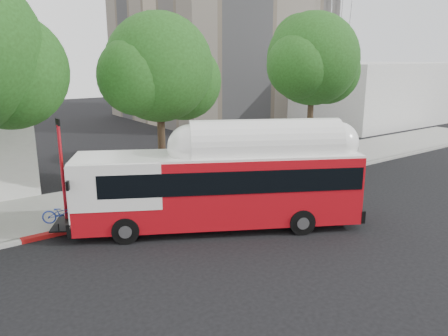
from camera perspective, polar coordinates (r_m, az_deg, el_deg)
The scene contains 9 objects.
ground at distance 17.61m, azimuth 4.45°, elevation -7.69°, with size 120.00×120.00×0.00m, color black.
sidewalk at distance 22.63m, azimuth -6.29°, elevation -2.50°, with size 60.00×5.00×0.15m, color gray.
curb_strip at distance 20.51m, azimuth -2.65°, elevation -4.21°, with size 60.00×0.30×0.15m, color gray.
red_curb_segment at distance 19.12m, azimuth -10.20°, elevation -5.82°, with size 10.00×0.32×0.16m, color maroon.
street_tree_mid at distance 21.01m, azimuth -7.55°, elevation 12.34°, with size 5.75×5.00×8.62m.
street_tree_right at distance 27.15m, azimuth 12.07°, elevation 13.30°, with size 6.21×5.40×9.18m.
horizon_block at distance 49.72m, azimuth 19.23°, elevation 9.38°, with size 20.00×12.00×6.00m, color silver.
transit_bus at distance 17.00m, azimuth -0.44°, elevation -2.70°, with size 11.18×7.36×3.45m.
signal_pole at distance 17.66m, azimuth -20.33°, elevation -0.82°, with size 0.12×0.41×4.38m.
Camera 1 is at (-10.69, -12.35, 6.57)m, focal length 35.00 mm.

